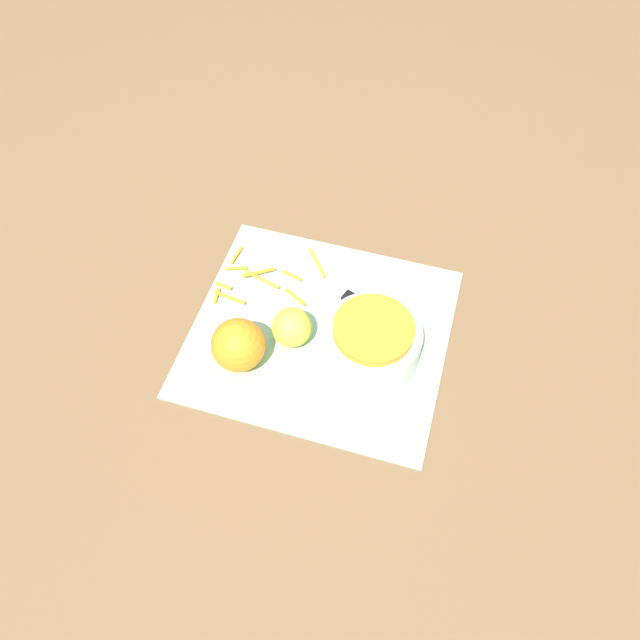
{
  "coord_description": "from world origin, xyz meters",
  "views": [
    {
      "loc": [
        -0.16,
        0.54,
        0.86
      ],
      "look_at": [
        0.0,
        0.0,
        0.04
      ],
      "focal_mm": 35.0,
      "sensor_mm": 36.0,
      "label": 1
    }
  ],
  "objects_px": {
    "knife": "(358,305)",
    "lemon": "(292,327)",
    "bowl_speckled": "(372,342)",
    "orange_left": "(238,345)"
  },
  "relations": [
    {
      "from": "lemon",
      "to": "orange_left",
      "type": "bearing_deg",
      "value": 42.3
    },
    {
      "from": "knife",
      "to": "orange_left",
      "type": "height_order",
      "value": "orange_left"
    },
    {
      "from": "bowl_speckled",
      "to": "lemon",
      "type": "height_order",
      "value": "bowl_speckled"
    },
    {
      "from": "orange_left",
      "to": "knife",
      "type": "bearing_deg",
      "value": -135.46
    },
    {
      "from": "bowl_speckled",
      "to": "orange_left",
      "type": "distance_m",
      "value": 0.21
    },
    {
      "from": "bowl_speckled",
      "to": "knife",
      "type": "xyz_separation_m",
      "value": [
        0.04,
        -0.09,
        -0.03
      ]
    },
    {
      "from": "knife",
      "to": "lemon",
      "type": "distance_m",
      "value": 0.13
    },
    {
      "from": "bowl_speckled",
      "to": "orange_left",
      "type": "bearing_deg",
      "value": 18.52
    },
    {
      "from": "bowl_speckled",
      "to": "lemon",
      "type": "bearing_deg",
      "value": 2.18
    },
    {
      "from": "knife",
      "to": "lemon",
      "type": "xyz_separation_m",
      "value": [
        0.09,
        0.09,
        0.03
      ]
    }
  ]
}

